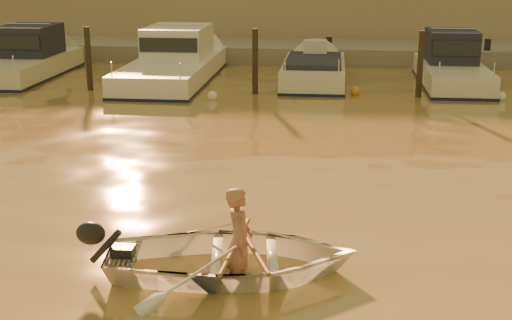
# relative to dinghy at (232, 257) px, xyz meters

# --- Properties ---
(ground_plane) EXTENTS (160.00, 160.00, 0.00)m
(ground_plane) POSITION_rel_dinghy_xyz_m (-0.92, -0.91, -0.23)
(ground_plane) COLOR olive
(ground_plane) RESTS_ON ground
(dinghy) EXTENTS (3.69, 2.85, 0.71)m
(dinghy) POSITION_rel_dinghy_xyz_m (0.00, 0.00, 0.00)
(dinghy) COLOR white
(dinghy) RESTS_ON ground_plane
(person) EXTENTS (0.44, 0.60, 1.53)m
(person) POSITION_rel_dinghy_xyz_m (0.10, 0.01, 0.23)
(person) COLOR #A06B50
(person) RESTS_ON dinghy
(outboard_motor) EXTENTS (0.94, 0.51, 0.70)m
(outboard_motor) POSITION_rel_dinghy_xyz_m (-1.49, -0.19, 0.05)
(outboard_motor) COLOR black
(outboard_motor) RESTS_ON dinghy
(oar_port) EXTENTS (0.75, 2.00, 0.13)m
(oar_port) POSITION_rel_dinghy_xyz_m (0.25, 0.03, 0.19)
(oar_port) COLOR brown
(oar_port) RESTS_ON dinghy
(oar_starboard) EXTENTS (0.16, 2.10, 0.13)m
(oar_starboard) POSITION_rel_dinghy_xyz_m (0.05, 0.01, 0.19)
(oar_starboard) COLOR brown
(oar_starboard) RESTS_ON dinghy
(moored_boat_1) EXTENTS (2.22, 6.63, 1.75)m
(moored_boat_1) POSITION_rel_dinghy_xyz_m (-9.52, 15.09, 0.39)
(moored_boat_1) COLOR beige
(moored_boat_1) RESTS_ON ground_plane
(moored_boat_2) EXTENTS (2.56, 8.49, 1.75)m
(moored_boat_2) POSITION_rel_dinghy_xyz_m (-4.18, 15.09, 0.39)
(moored_boat_2) COLOR white
(moored_boat_2) RESTS_ON ground_plane
(moored_boat_3) EXTENTS (2.03, 5.87, 0.95)m
(moored_boat_3) POSITION_rel_dinghy_xyz_m (0.64, 15.09, -0.01)
(moored_boat_3) COLOR beige
(moored_boat_3) RESTS_ON ground_plane
(moored_boat_4) EXTENTS (1.96, 6.16, 1.75)m
(moored_boat_4) POSITION_rel_dinghy_xyz_m (5.19, 15.09, 0.39)
(moored_boat_4) COLOR silver
(moored_boat_4) RESTS_ON ground_plane
(piling_1) EXTENTS (0.18, 0.18, 2.20)m
(piling_1) POSITION_rel_dinghy_xyz_m (-6.42, 12.89, 0.67)
(piling_1) COLOR #2D2319
(piling_1) RESTS_ON ground_plane
(piling_2) EXTENTS (0.18, 0.18, 2.20)m
(piling_2) POSITION_rel_dinghy_xyz_m (-1.12, 12.89, 0.67)
(piling_2) COLOR #2D2319
(piling_2) RESTS_ON ground_plane
(piling_3) EXTENTS (0.18, 0.18, 2.20)m
(piling_3) POSITION_rel_dinghy_xyz_m (3.88, 12.89, 0.67)
(piling_3) COLOR #2D2319
(piling_3) RESTS_ON ground_plane
(fender_b) EXTENTS (0.30, 0.30, 0.30)m
(fender_b) POSITION_rel_dinghy_xyz_m (-8.87, 12.40, -0.13)
(fender_b) COLOR orange
(fender_b) RESTS_ON ground_plane
(fender_c) EXTENTS (0.30, 0.30, 0.30)m
(fender_c) POSITION_rel_dinghy_xyz_m (-2.29, 11.84, -0.13)
(fender_c) COLOR white
(fender_c) RESTS_ON ground_plane
(fender_d) EXTENTS (0.30, 0.30, 0.30)m
(fender_d) POSITION_rel_dinghy_xyz_m (1.99, 13.05, -0.13)
(fender_d) COLOR orange
(fender_d) RESTS_ON ground_plane
(fender_e) EXTENTS (0.30, 0.30, 0.30)m
(fender_e) POSITION_rel_dinghy_xyz_m (6.29, 12.68, -0.13)
(fender_e) COLOR white
(fender_e) RESTS_ON ground_plane
(quay) EXTENTS (52.00, 4.00, 1.00)m
(quay) POSITION_rel_dinghy_xyz_m (-0.92, 20.59, -0.08)
(quay) COLOR gray
(quay) RESTS_ON ground_plane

